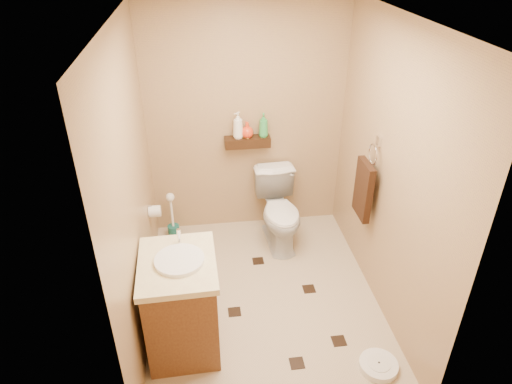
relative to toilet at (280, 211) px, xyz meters
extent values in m
plane|color=#C6B191|center=(-0.29, -0.83, -0.38)|extent=(2.50, 2.50, 0.00)
cube|color=tan|center=(-0.29, 0.42, 0.82)|extent=(2.00, 0.04, 2.40)
cube|color=tan|center=(-0.29, -2.08, 0.82)|extent=(2.00, 0.04, 2.40)
cube|color=tan|center=(-1.29, -0.83, 0.82)|extent=(0.04, 2.50, 2.40)
cube|color=tan|center=(0.71, -0.83, 0.82)|extent=(0.04, 2.50, 2.40)
cube|color=white|center=(-0.29, -0.83, 2.02)|extent=(2.00, 2.50, 0.02)
cube|color=#341B0E|center=(-0.29, 0.34, 0.64)|extent=(0.46, 0.14, 0.10)
cube|color=black|center=(-0.57, -0.97, -0.38)|extent=(0.11, 0.11, 0.01)
cube|color=black|center=(0.14, -0.77, -0.38)|extent=(0.11, 0.11, 0.01)
cube|color=black|center=(-0.14, -1.57, -0.38)|extent=(0.11, 0.11, 0.01)
cube|color=black|center=(-0.91, -0.25, -0.38)|extent=(0.11, 0.11, 0.01)
cube|color=black|center=(0.24, -1.40, -0.38)|extent=(0.11, 0.11, 0.01)
cube|color=black|center=(-0.27, -0.31, -0.38)|extent=(0.11, 0.11, 0.01)
imported|color=white|center=(0.00, 0.00, 0.00)|extent=(0.46, 0.76, 0.76)
cube|color=brown|center=(-0.99, -1.24, 0.01)|extent=(0.53, 0.65, 0.78)
cube|color=#F8F2B3|center=(-0.99, -1.24, 0.42)|extent=(0.57, 0.69, 0.05)
cylinder|color=white|center=(-0.97, -1.24, 0.45)|extent=(0.36, 0.36, 0.05)
cylinder|color=silver|center=(-0.97, -1.02, 0.52)|extent=(0.03, 0.03, 0.12)
cylinder|color=white|center=(0.46, -1.69, -0.35)|extent=(0.33, 0.33, 0.05)
cylinder|color=white|center=(0.46, -1.69, -0.32)|extent=(0.18, 0.18, 0.01)
cylinder|color=#175D54|center=(-1.11, 0.24, -0.31)|extent=(0.12, 0.12, 0.13)
cylinder|color=white|center=(-1.11, 0.24, -0.06)|extent=(0.02, 0.02, 0.38)
sphere|color=white|center=(-1.11, 0.24, 0.11)|extent=(0.09, 0.09, 0.09)
cube|color=silver|center=(0.70, -0.58, 1.00)|extent=(0.03, 0.06, 0.08)
torus|color=silver|center=(0.66, -0.58, 0.88)|extent=(0.02, 0.19, 0.19)
cube|color=#362010|center=(0.62, -0.58, 0.54)|extent=(0.06, 0.30, 0.52)
cylinder|color=white|center=(-1.23, -0.18, 0.22)|extent=(0.11, 0.11, 0.11)
cylinder|color=silver|center=(-1.27, -0.18, 0.28)|extent=(0.04, 0.02, 0.02)
imported|color=white|center=(-0.38, 0.34, 0.83)|extent=(0.15, 0.15, 0.27)
imported|color=gold|center=(-0.29, 0.34, 0.77)|extent=(0.10, 0.10, 0.15)
imported|color=#ED3D1B|center=(-0.29, 0.34, 0.77)|extent=(0.18, 0.18, 0.16)
imported|color=green|center=(-0.13, 0.34, 0.81)|extent=(0.11, 0.11, 0.25)
camera|label=1|loc=(-0.77, -3.86, 2.54)|focal=32.00mm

